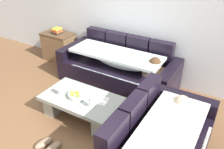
% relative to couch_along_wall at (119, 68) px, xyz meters
% --- Properties ---
extents(ground_plane, '(14.00, 14.00, 0.00)m').
position_rel_couch_along_wall_xyz_m(ground_plane, '(0.15, -1.62, -0.33)').
color(ground_plane, brown).
extents(back_wall, '(9.00, 0.10, 2.70)m').
position_rel_couch_along_wall_xyz_m(back_wall, '(0.15, 0.53, 1.02)').
color(back_wall, silver).
rests_on(back_wall, ground_plane).
extents(couch_along_wall, '(2.20, 0.92, 0.88)m').
position_rel_couch_along_wall_xyz_m(couch_along_wall, '(0.00, 0.00, 0.00)').
color(couch_along_wall, black).
rests_on(couch_along_wall, ground_plane).
extents(couch_near_window, '(0.92, 1.76, 0.88)m').
position_rel_couch_along_wall_xyz_m(couch_near_window, '(1.35, -1.45, 0.00)').
color(couch_near_window, black).
rests_on(couch_near_window, ground_plane).
extents(coffee_table, '(1.20, 0.68, 0.38)m').
position_rel_couch_along_wall_xyz_m(coffee_table, '(-0.01, -1.17, -0.09)').
color(coffee_table, '#969D96').
rests_on(coffee_table, ground_plane).
extents(fruit_bowl, '(0.28, 0.28, 0.10)m').
position_rel_couch_along_wall_xyz_m(fruit_bowl, '(-0.06, -1.21, 0.09)').
color(fruit_bowl, silver).
rests_on(fruit_bowl, coffee_table).
extents(wine_glass_near_left, '(0.07, 0.07, 0.17)m').
position_rel_couch_along_wall_xyz_m(wine_glass_near_left, '(-0.31, -1.29, 0.16)').
color(wine_glass_near_left, silver).
rests_on(wine_glass_near_left, coffee_table).
extents(wine_glass_near_right, '(0.07, 0.07, 0.17)m').
position_rel_couch_along_wall_xyz_m(wine_glass_near_right, '(0.27, -1.30, 0.16)').
color(wine_glass_near_right, silver).
rests_on(wine_glass_near_right, coffee_table).
extents(open_magazine, '(0.32, 0.26, 0.01)m').
position_rel_couch_along_wall_xyz_m(open_magazine, '(0.27, -1.11, 0.05)').
color(open_magazine, white).
rests_on(open_magazine, coffee_table).
extents(side_cabinet, '(0.72, 0.44, 0.64)m').
position_rel_couch_along_wall_xyz_m(side_cabinet, '(-1.71, 0.23, -0.01)').
color(side_cabinet, brown).
rests_on(side_cabinet, ground_plane).
extents(book_stack_on_cabinet, '(0.18, 0.21, 0.11)m').
position_rel_couch_along_wall_xyz_m(book_stack_on_cabinet, '(-1.71, 0.23, 0.36)').
color(book_stack_on_cabinet, black).
rests_on(book_stack_on_cabinet, side_cabinet).
extents(pair_of_shoes, '(0.34, 0.29, 0.09)m').
position_rel_couch_along_wall_xyz_m(pair_of_shoes, '(-0.01, -1.93, -0.29)').
color(pair_of_shoes, '#8C7259').
rests_on(pair_of_shoes, ground_plane).
extents(crumpled_garment, '(0.42, 0.34, 0.12)m').
position_rel_couch_along_wall_xyz_m(crumpled_garment, '(-0.79, -1.07, -0.27)').
color(crumpled_garment, '#232328').
rests_on(crumpled_garment, ground_plane).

